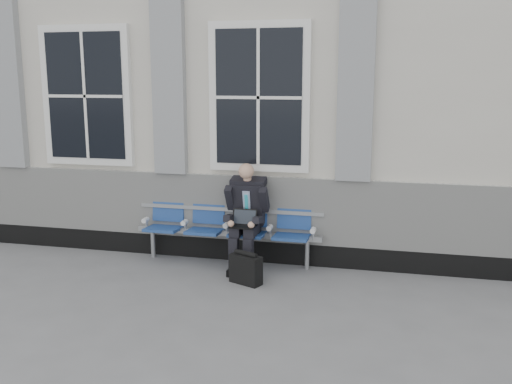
# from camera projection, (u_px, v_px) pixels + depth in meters

# --- Properties ---
(ground) EXTENTS (70.00, 70.00, 0.00)m
(ground) POSITION_uv_depth(u_px,v_px,m) (201.00, 298.00, 6.60)
(ground) COLOR slate
(ground) RESTS_ON ground
(station_building) EXTENTS (14.40, 4.40, 4.49)m
(station_building) POSITION_uv_depth(u_px,v_px,m) (265.00, 95.00, 9.48)
(station_building) COLOR beige
(station_building) RESTS_ON ground
(bench) EXTENTS (2.60, 0.47, 0.91)m
(bench) POSITION_uv_depth(u_px,v_px,m) (228.00, 224.00, 7.77)
(bench) COLOR #9EA0A3
(bench) RESTS_ON ground
(businessman) EXTENTS (0.56, 0.76, 1.41)m
(businessman) POSITION_uv_depth(u_px,v_px,m) (246.00, 212.00, 7.53)
(businessman) COLOR black
(businessman) RESTS_ON ground
(briefcase) EXTENTS (0.44, 0.32, 0.42)m
(briefcase) POSITION_uv_depth(u_px,v_px,m) (246.00, 269.00, 7.03)
(briefcase) COLOR black
(briefcase) RESTS_ON ground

